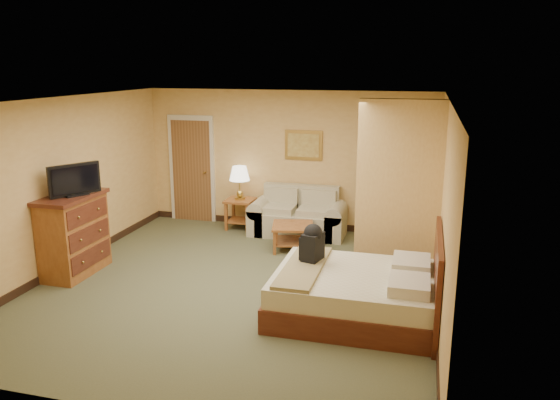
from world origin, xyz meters
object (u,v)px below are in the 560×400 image
(loveseat, at_px, (298,219))
(bed, at_px, (361,293))
(dresser, at_px, (74,234))
(coffee_table, at_px, (293,232))

(loveseat, distance_m, bed, 3.42)
(loveseat, xyz_separation_m, dresser, (-2.78, -2.74, 0.33))
(bed, bearing_deg, coffee_table, 122.50)
(dresser, height_order, bed, dresser)
(coffee_table, height_order, bed, bed)
(dresser, relative_size, bed, 0.59)
(loveseat, distance_m, coffee_table, 0.86)
(coffee_table, bearing_deg, loveseat, 97.12)
(coffee_table, distance_m, dresser, 3.46)
(coffee_table, relative_size, bed, 0.39)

